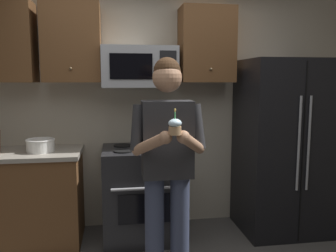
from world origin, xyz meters
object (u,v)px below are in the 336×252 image
oven_range (141,193)px  cupcake (175,127)px  refrigerator (284,147)px  microwave (139,67)px  person (167,159)px  bowl_large_white (40,145)px

oven_range → cupcake: bearing=-83.3°
refrigerator → microwave: bearing=174.0°
microwave → person: size_ratio=0.42×
bowl_large_white → person: 1.37m
oven_range → person: size_ratio=0.53×
refrigerator → cupcake: refrigerator is taller
person → cupcake: size_ratio=10.13×
oven_range → refrigerator: bearing=-1.5°
refrigerator → cupcake: size_ratio=10.35×
cupcake → microwave: bearing=96.1°
refrigerator → bowl_large_white: bearing=179.5°
cupcake → bowl_large_white: bearing=133.4°
oven_range → refrigerator: refrigerator is taller
oven_range → refrigerator: size_ratio=0.52×
microwave → cupcake: bearing=-83.9°
refrigerator → cupcake: 1.81m
refrigerator → bowl_large_white: size_ratio=6.79×
cupcake → refrigerator: bearing=39.7°
oven_range → bowl_large_white: bearing=-179.0°
refrigerator → cupcake: bearing=-140.3°
microwave → person: microwave is taller
refrigerator → person: (-1.36, -0.80, 0.10)m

